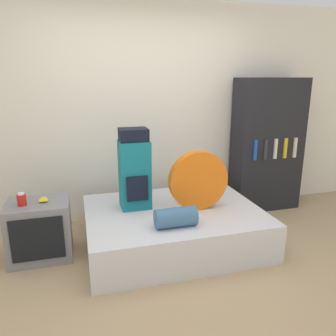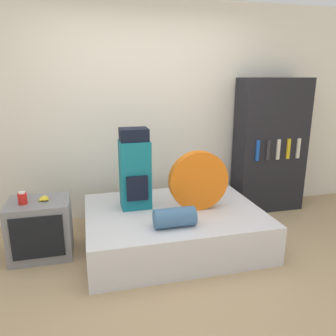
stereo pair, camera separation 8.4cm
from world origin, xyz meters
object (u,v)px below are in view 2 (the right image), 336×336
(sleeping_roll, at_px, (175,217))
(backpack, at_px, (135,170))
(television, at_px, (41,228))
(bookshelf, at_px, (270,146))
(canister, at_px, (22,198))
(tent_bag, at_px, (198,181))

(sleeping_roll, bearing_deg, backpack, 115.16)
(television, height_order, bookshelf, bookshelf)
(television, distance_m, canister, 0.36)
(bookshelf, bearing_deg, television, -168.45)
(backpack, xyz_separation_m, bookshelf, (1.85, 0.50, 0.06))
(backpack, relative_size, sleeping_roll, 2.19)
(television, xyz_separation_m, bookshelf, (2.81, 0.57, 0.57))
(tent_bag, xyz_separation_m, television, (-1.58, 0.14, -0.41))
(bookshelf, bearing_deg, canister, -168.17)
(tent_bag, bearing_deg, bookshelf, 30.22)
(sleeping_roll, xyz_separation_m, bookshelf, (1.58, 1.07, 0.38))
(backpack, distance_m, bookshelf, 1.92)
(tent_bag, relative_size, bookshelf, 0.36)
(sleeping_roll, xyz_separation_m, canister, (-1.35, 0.46, 0.14))
(sleeping_roll, distance_m, canister, 1.43)
(backpack, bearing_deg, bookshelf, 14.98)
(television, distance_m, bookshelf, 2.92)
(canister, height_order, bookshelf, bookshelf)
(bookshelf, bearing_deg, tent_bag, -149.78)
(canister, bearing_deg, backpack, 6.27)
(tent_bag, relative_size, sleeping_roll, 1.61)
(backpack, relative_size, tent_bag, 1.36)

